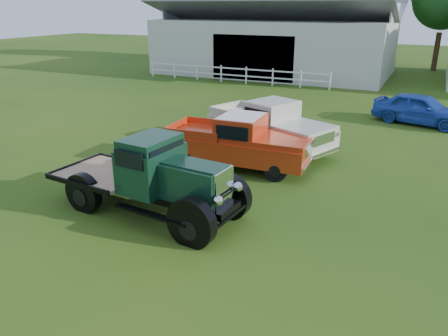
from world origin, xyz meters
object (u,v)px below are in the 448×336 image
at_px(vintage_flatbed, 149,175).
at_px(misc_car_blue, 420,109).
at_px(white_pickup, 269,126).
at_px(red_pickup, 238,141).

height_order(vintage_flatbed, misc_car_blue, vintage_flatbed).
relative_size(vintage_flatbed, white_pickup, 1.04).
xyz_separation_m(red_pickup, white_pickup, (0.34, 2.20, 0.03)).
bearing_deg(red_pickup, white_pickup, 78.41).
bearing_deg(red_pickup, vintage_flatbed, -101.81).
bearing_deg(red_pickup, misc_car_blue, 56.33).
xyz_separation_m(vintage_flatbed, white_pickup, (1.04, 6.54, -0.12)).
distance_m(vintage_flatbed, white_pickup, 6.62).
height_order(red_pickup, misc_car_blue, red_pickup).
bearing_deg(misc_car_blue, vintage_flatbed, 170.08).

